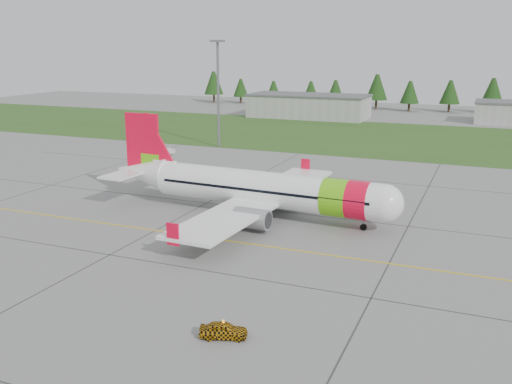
% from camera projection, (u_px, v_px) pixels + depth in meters
% --- Properties ---
extents(ground, '(320.00, 320.00, 0.00)m').
position_uv_depth(ground, '(255.00, 279.00, 48.73)').
color(ground, gray).
rests_on(ground, ground).
extents(aircraft, '(36.98, 34.08, 11.20)m').
position_uv_depth(aircraft, '(259.00, 189.00, 66.09)').
color(aircraft, white).
rests_on(aircraft, ground).
extents(follow_me_car, '(1.50, 1.62, 3.30)m').
position_uv_depth(follow_me_car, '(223.00, 316.00, 38.53)').
color(follow_me_car, orange).
rests_on(follow_me_car, ground).
extents(service_van, '(1.45, 1.37, 3.96)m').
position_uv_depth(service_van, '(166.00, 145.00, 103.06)').
color(service_van, silver).
rests_on(service_van, ground).
extents(grass_strip, '(320.00, 50.00, 0.03)m').
position_uv_depth(grass_strip, '(403.00, 139.00, 122.01)').
color(grass_strip, '#30561E').
rests_on(grass_strip, ground).
extents(taxi_guideline, '(120.00, 0.25, 0.02)m').
position_uv_depth(taxi_guideline, '(286.00, 249.00, 55.88)').
color(taxi_guideline, gold).
rests_on(taxi_guideline, ground).
extents(hangar_west, '(32.00, 14.00, 6.00)m').
position_uv_depth(hangar_west, '(309.00, 107.00, 157.48)').
color(hangar_west, '#A8A8A3').
rests_on(hangar_west, ground).
extents(floodlight_mast, '(0.50, 0.50, 20.00)m').
position_uv_depth(floodlight_mast, '(218.00, 96.00, 110.01)').
color(floodlight_mast, slate).
rests_on(floodlight_mast, ground).
extents(treeline, '(160.00, 8.00, 10.00)m').
position_uv_depth(treeline, '(433.00, 95.00, 170.81)').
color(treeline, '#1C3F14').
rests_on(treeline, ground).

